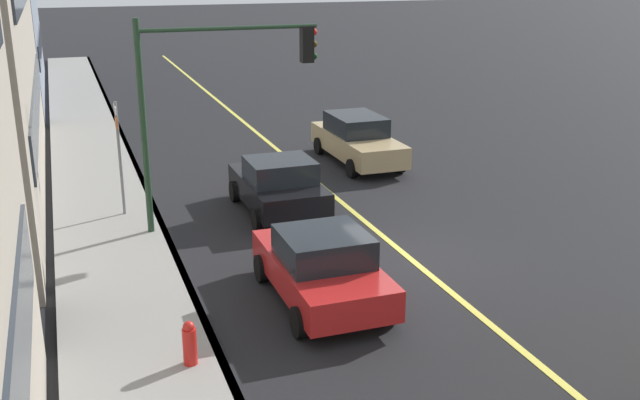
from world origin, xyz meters
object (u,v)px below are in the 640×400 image
street_sign_post (119,152)px  car_tan (357,139)px  car_red (322,267)px  traffic_light_mast (215,85)px  car_black (278,185)px  fire_hydrant (190,347)px

street_sign_post → car_tan: bearing=-68.0°
car_red → traffic_light_mast: 5.80m
car_black → fire_hydrant: bearing=153.2°
car_red → car_black: size_ratio=1.04×
car_tan → car_black: bearing=135.6°
fire_hydrant → traffic_light_mast: bearing=-16.4°
car_red → car_tan: car_tan is taller
car_tan → car_black: 5.73m
car_black → fire_hydrant: car_black is taller
traffic_light_mast → street_sign_post: (1.60, 2.28, -1.86)m
car_black → traffic_light_mast: size_ratio=0.72×
fire_hydrant → car_black: bearing=-26.8°
car_black → car_red: bearing=172.4°
car_tan → fire_hydrant: car_tan is taller
car_tan → car_black: size_ratio=1.24×
traffic_light_mast → street_sign_post: traffic_light_mast is taller
street_sign_post → fire_hydrant: size_ratio=3.38×
traffic_light_mast → fire_hydrant: bearing=163.6°
car_tan → traffic_light_mast: bearing=129.9°
car_black → traffic_light_mast: bearing=113.0°
car_tan → fire_hydrant: 13.93m
car_tan → street_sign_post: (-3.26, 8.08, 1.04)m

